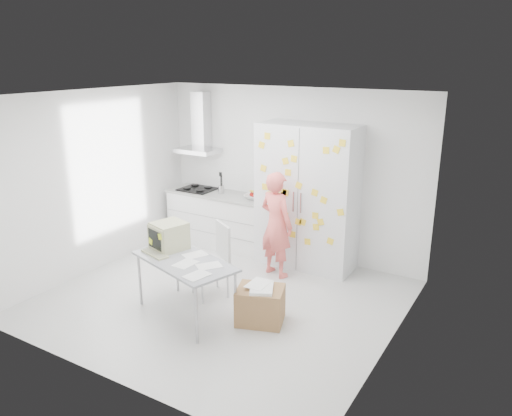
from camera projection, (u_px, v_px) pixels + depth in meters
The scene contains 10 objects.
floor at pixel (221, 300), 6.72m from camera, with size 4.50×4.00×0.02m, color silver.
walls at pixel (249, 191), 6.91m from camera, with size 4.52×4.01×2.70m.
ceiling at pixel (217, 95), 5.92m from camera, with size 4.50×4.00×0.02m, color white.
counter_run at pixel (220, 218), 8.56m from camera, with size 1.84×0.63×1.28m.
range_hood at pixel (200, 129), 8.45m from camera, with size 0.70×0.48×1.01m.
tall_cabinet at pixel (307, 197), 7.55m from camera, with size 1.50×0.68×2.20m.
person at pixel (276, 224), 7.27m from camera, with size 0.58×0.38×1.58m, color #FC6862.
desk at pixel (174, 246), 6.32m from camera, with size 1.52×1.07×1.10m.
chair at pixel (215, 256), 6.72m from camera, with size 0.62×0.62×1.00m.
cardboard_box at pixel (260, 305), 6.10m from camera, with size 0.67×0.60×0.49m.
Camera 1 is at (3.50, -4.96, 3.15)m, focal length 35.00 mm.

